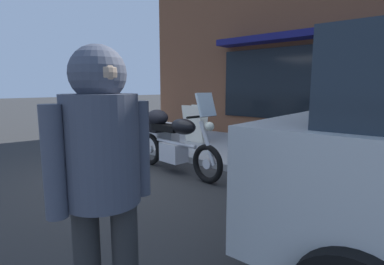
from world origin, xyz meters
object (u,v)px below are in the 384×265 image
(touring_motorcycle, at_px, (172,138))
(parked_bicycle, at_px, (114,137))
(pedestrian_walking, at_px, (102,168))
(sandwich_board_sign, at_px, (195,124))

(touring_motorcycle, bearing_deg, parked_bicycle, 175.81)
(touring_motorcycle, bearing_deg, pedestrian_walking, -50.66)
(touring_motorcycle, xyz_separation_m, pedestrian_walking, (2.28, -2.78, 0.46))
(pedestrian_walking, bearing_deg, sandwich_board_sign, 125.71)
(parked_bicycle, xyz_separation_m, sandwich_board_sign, (0.85, 1.76, 0.21))
(touring_motorcycle, xyz_separation_m, sandwich_board_sign, (-1.09, 1.90, -0.02))
(parked_bicycle, relative_size, pedestrian_walking, 1.04)
(parked_bicycle, height_order, sandwich_board_sign, sandwich_board_sign)
(touring_motorcycle, bearing_deg, sandwich_board_sign, 119.73)
(sandwich_board_sign, bearing_deg, pedestrian_walking, -54.29)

